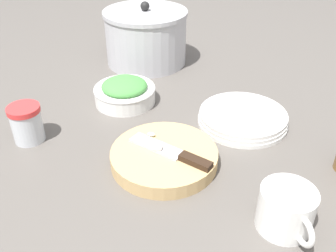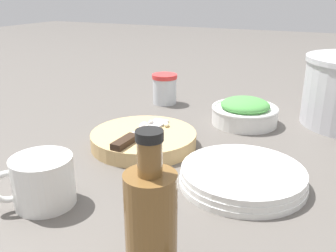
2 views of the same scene
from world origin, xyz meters
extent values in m
plane|color=#56514C|center=(0.00, 0.00, 0.00)|extent=(5.00, 5.00, 0.00)
cylinder|color=tan|center=(0.00, -0.08, 0.02)|extent=(0.22, 0.22, 0.03)
cube|color=black|center=(0.07, -0.08, 0.04)|extent=(0.07, 0.02, 0.01)
cube|color=#B2B2B7|center=(-0.02, -0.08, 0.03)|extent=(0.12, 0.04, 0.01)
ellipsoid|color=silver|center=(-0.05, -0.08, 0.04)|extent=(0.02, 0.01, 0.01)
ellipsoid|color=silver|center=(-0.01, -0.08, 0.04)|extent=(0.03, 0.02, 0.02)
ellipsoid|color=silver|center=(-0.01, -0.08, 0.04)|extent=(0.02, 0.01, 0.01)
ellipsoid|color=beige|center=(-0.05, -0.05, 0.04)|extent=(0.02, 0.02, 0.01)
cylinder|color=silver|center=(-0.23, 0.08, 0.02)|extent=(0.16, 0.16, 0.04)
torus|color=silver|center=(-0.23, 0.08, 0.04)|extent=(0.16, 0.16, 0.01)
ellipsoid|color=#478E42|center=(-0.23, 0.08, 0.05)|extent=(0.12, 0.12, 0.04)
cylinder|color=silver|center=(-0.30, -0.17, 0.04)|extent=(0.07, 0.07, 0.07)
cylinder|color=red|center=(-0.30, -0.17, 0.08)|extent=(0.07, 0.07, 0.01)
cylinder|color=silver|center=(0.26, -0.11, 0.04)|extent=(0.09, 0.09, 0.08)
torus|color=silver|center=(0.30, -0.14, 0.04)|extent=(0.05, 0.04, 0.05)
cylinder|color=silver|center=(0.07, 0.15, 0.01)|extent=(0.22, 0.22, 0.01)
cylinder|color=silver|center=(0.07, 0.15, 0.01)|extent=(0.21, 0.21, 0.01)
cylinder|color=silver|center=(0.07, 0.15, 0.03)|extent=(0.21, 0.21, 0.01)
cylinder|color=brown|center=(0.33, 0.11, 0.06)|extent=(0.06, 0.06, 0.13)
cylinder|color=brown|center=(0.33, 0.11, 0.15)|extent=(0.03, 0.03, 0.04)
cylinder|color=black|center=(0.33, 0.11, 0.17)|extent=(0.03, 0.03, 0.01)
camera|label=1|loc=(0.34, -0.59, 0.50)|focal=40.00mm
camera|label=2|loc=(0.64, 0.28, 0.32)|focal=40.00mm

